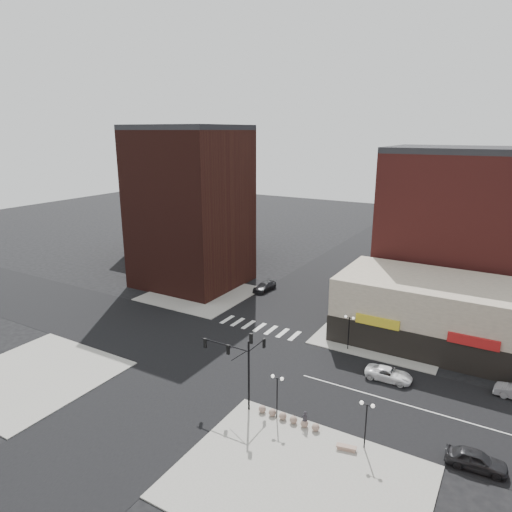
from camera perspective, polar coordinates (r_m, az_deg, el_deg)
The scene contains 21 objects.
ground at distance 54.19m, azimuth -3.89°, elevation -12.01°, with size 240.00×240.00×0.00m, color black.
road_ew at distance 54.18m, azimuth -3.89°, elevation -12.00°, with size 200.00×14.00×0.02m, color black.
road_ns at distance 54.18m, azimuth -3.89°, elevation -12.00°, with size 14.00×200.00×0.02m, color black.
sidewalk_nw at distance 72.77m, azimuth -6.96°, elevation -4.69°, with size 15.00×15.00×0.12m, color gray.
sidewalk_ne at distance 60.91m, azimuth 15.68°, elevation -9.30°, with size 15.00×15.00×0.12m, color gray.
sidewalk_se at distance 37.44m, azimuth 5.38°, elevation -26.28°, with size 18.00×14.00×0.12m, color gray.
sidewalk_sw at distance 54.75m, azimuth -26.08°, elevation -13.30°, with size 15.00×15.00×0.12m, color gray.
building_nw at distance 75.34m, azimuth -8.17°, elevation 5.76°, with size 16.00×15.00×25.00m, color #331410.
building_nw_low at distance 96.41m, azimuth -8.39°, elevation 3.93°, with size 20.00×18.00×12.00m, color #331410.
building_ne_midrise at distance 70.98m, azimuth 23.00°, elevation 2.86°, with size 18.00×15.00×22.00m, color maroon.
building_ne_row at distance 59.07m, azimuth 22.17°, elevation -7.27°, with size 24.20×12.20×8.00m.
traffic_signal at distance 42.56m, azimuth -1.79°, elevation -12.57°, with size 5.59×3.09×7.77m.
street_lamp_se_a at distance 41.63m, azimuth 2.67°, elevation -15.91°, with size 1.22×0.32×4.16m.
street_lamp_se_b at distance 39.19m, azimuth 13.65°, elevation -18.58°, with size 1.22×0.32×4.16m.
street_lamp_ne at distance 54.49m, azimuth 11.56°, elevation -8.31°, with size 1.22×0.32×4.16m.
bollard_row at distance 42.76m, azimuth 4.03°, elevation -19.54°, with size 5.92×0.67×0.67m.
white_suv at distance 50.51m, azimuth 16.26°, elevation -13.98°, with size 2.18×4.73×1.32m, color white.
dark_sedan_east at distance 41.51m, azimuth 25.81°, elevation -21.95°, with size 1.78×4.43×1.51m, color black.
dark_sedan_north at distance 73.47m, azimuth 1.08°, elevation -3.84°, with size 1.97×4.86×1.41m, color black.
pedestrian at distance 41.97m, azimuth 6.10°, elevation -19.61°, with size 0.57×0.37×1.56m, color #28262C.
stone_bench at distance 40.39m, azimuth 11.22°, elevation -22.45°, with size 1.67×0.80×0.38m.
Camera 1 is at (27.33, -39.60, 24.92)m, focal length 32.00 mm.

